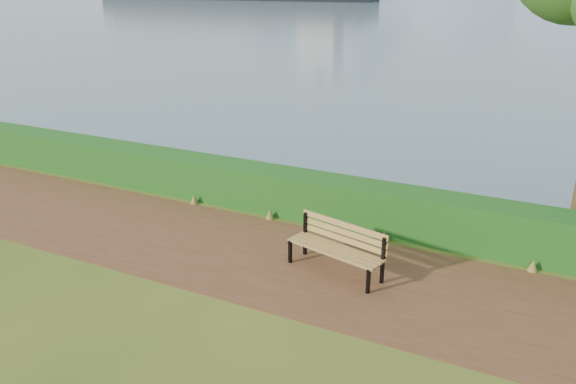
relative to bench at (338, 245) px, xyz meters
The scene contains 4 objects.
ground 1.38m from the bench, 159.04° to the right, with size 140.00×140.00×0.00m, color #3E5618.
path 1.31m from the bench, behind, with size 40.00×3.40×0.01m, color #512F1B.
hedge 2.45m from the bench, 118.83° to the left, with size 32.00×0.85×1.00m, color #144513.
bench is the anchor object (origin of this frame).
Camera 1 is at (4.48, -8.38, 5.18)m, focal length 35.00 mm.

